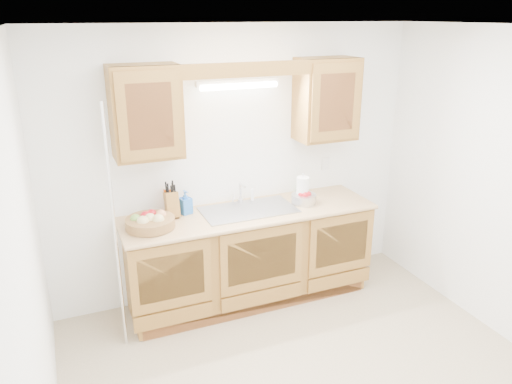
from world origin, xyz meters
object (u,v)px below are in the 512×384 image
knife_block (172,204)px  paper_towel (303,190)px  fruit_basket (150,221)px  apple_bowl (304,198)px

knife_block → paper_towel: knife_block is taller
paper_towel → knife_block: bearing=173.7°
fruit_basket → knife_block: size_ratio=1.50×
fruit_basket → paper_towel: (1.43, 0.04, 0.07)m
fruit_basket → apple_bowl: 1.43m
knife_block → paper_towel: 1.21m
paper_towel → apple_bowl: (0.00, -0.03, -0.07)m
fruit_basket → paper_towel: 1.43m
fruit_basket → apple_bowl: size_ratio=1.93×
knife_block → apple_bowl: size_ratio=1.29×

